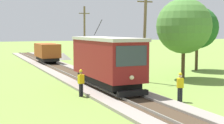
{
  "coord_description": "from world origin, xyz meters",
  "views": [
    {
      "loc": [
        -8.86,
        -1.64,
        4.29
      ],
      "look_at": [
        0.74,
        20.23,
        1.95
      ],
      "focal_mm": 51.32,
      "sensor_mm": 36.0,
      "label": 1
    }
  ],
  "objects_px": {
    "red_tram": "(106,60)",
    "track_worker": "(180,86)",
    "utility_pole_mid": "(145,36)",
    "utility_pole_far": "(84,35)",
    "tree_right_near": "(184,26)",
    "tree_left_near": "(197,28)",
    "gravel_pile": "(63,56)",
    "second_worker": "(81,82)",
    "freight_car": "(47,52)"
  },
  "relations": [
    {
      "from": "track_worker",
      "to": "second_worker",
      "type": "xyz_separation_m",
      "value": [
        -5.01,
        3.89,
        0.0
      ]
    },
    {
      "from": "utility_pole_mid",
      "to": "track_worker",
      "type": "height_order",
      "value": "utility_pole_mid"
    },
    {
      "from": "freight_car",
      "to": "second_worker",
      "type": "height_order",
      "value": "freight_car"
    },
    {
      "from": "freight_car",
      "to": "gravel_pile",
      "type": "xyz_separation_m",
      "value": [
        3.56,
        5.47,
        -1.03
      ]
    },
    {
      "from": "track_worker",
      "to": "red_tram",
      "type": "bearing_deg",
      "value": 45.28
    },
    {
      "from": "utility_pole_mid",
      "to": "second_worker",
      "type": "xyz_separation_m",
      "value": [
        -6.7,
        -3.51,
        -2.9
      ]
    },
    {
      "from": "freight_car",
      "to": "utility_pole_mid",
      "type": "bearing_deg",
      "value": -76.49
    },
    {
      "from": "red_tram",
      "to": "gravel_pile",
      "type": "bearing_deg",
      "value": 81.98
    },
    {
      "from": "utility_pole_mid",
      "to": "utility_pole_far",
      "type": "xyz_separation_m",
      "value": [
        0.0,
        15.39,
        -0.12
      ]
    },
    {
      "from": "freight_car",
      "to": "tree_right_near",
      "type": "bearing_deg",
      "value": -64.73
    },
    {
      "from": "gravel_pile",
      "to": "tree_right_near",
      "type": "height_order",
      "value": "tree_right_near"
    },
    {
      "from": "gravel_pile",
      "to": "track_worker",
      "type": "height_order",
      "value": "track_worker"
    },
    {
      "from": "utility_pole_mid",
      "to": "tree_left_near",
      "type": "bearing_deg",
      "value": 27.29
    },
    {
      "from": "red_tram",
      "to": "tree_left_near",
      "type": "relative_size",
      "value": 1.24
    },
    {
      "from": "utility_pole_mid",
      "to": "tree_left_near",
      "type": "xyz_separation_m",
      "value": [
        9.13,
        4.71,
        0.73
      ]
    },
    {
      "from": "track_worker",
      "to": "tree_left_near",
      "type": "bearing_deg",
      "value": -21.96
    },
    {
      "from": "second_worker",
      "to": "track_worker",
      "type": "bearing_deg",
      "value": 34.89
    },
    {
      "from": "red_tram",
      "to": "track_worker",
      "type": "relative_size",
      "value": 4.79
    },
    {
      "from": "utility_pole_far",
      "to": "utility_pole_mid",
      "type": "bearing_deg",
      "value": -90.0
    },
    {
      "from": "gravel_pile",
      "to": "second_worker",
      "type": "bearing_deg",
      "value": -102.61
    },
    {
      "from": "red_tram",
      "to": "second_worker",
      "type": "height_order",
      "value": "red_tram"
    },
    {
      "from": "red_tram",
      "to": "utility_pole_far",
      "type": "distance_m",
      "value": 17.96
    },
    {
      "from": "utility_pole_mid",
      "to": "tree_left_near",
      "type": "height_order",
      "value": "utility_pole_mid"
    },
    {
      "from": "red_tram",
      "to": "utility_pole_mid",
      "type": "relative_size",
      "value": 1.13
    },
    {
      "from": "utility_pole_mid",
      "to": "second_worker",
      "type": "distance_m",
      "value": 8.1
    },
    {
      "from": "red_tram",
      "to": "utility_pole_far",
      "type": "bearing_deg",
      "value": 76.21
    },
    {
      "from": "freight_car",
      "to": "tree_right_near",
      "type": "height_order",
      "value": "tree_right_near"
    },
    {
      "from": "red_tram",
      "to": "gravel_pile",
      "type": "distance_m",
      "value": 25.54
    },
    {
      "from": "utility_pole_mid",
      "to": "track_worker",
      "type": "xyz_separation_m",
      "value": [
        -1.69,
        -7.4,
        -2.9
      ]
    },
    {
      "from": "red_tram",
      "to": "track_worker",
      "type": "height_order",
      "value": "red_tram"
    },
    {
      "from": "freight_car",
      "to": "tree_left_near",
      "type": "distance_m",
      "value": 18.96
    },
    {
      "from": "second_worker",
      "to": "tree_left_near",
      "type": "relative_size",
      "value": 0.26
    },
    {
      "from": "red_tram",
      "to": "track_worker",
      "type": "bearing_deg",
      "value": -64.54
    },
    {
      "from": "second_worker",
      "to": "red_tram",
      "type": "bearing_deg",
      "value": 104.82
    },
    {
      "from": "red_tram",
      "to": "utility_pole_mid",
      "type": "xyz_separation_m",
      "value": [
        4.27,
        1.99,
        1.69
      ]
    },
    {
      "from": "freight_car",
      "to": "tree_left_near",
      "type": "relative_size",
      "value": 0.76
    },
    {
      "from": "utility_pole_far",
      "to": "tree_right_near",
      "type": "distance_m",
      "value": 15.79
    },
    {
      "from": "utility_pole_mid",
      "to": "tree_right_near",
      "type": "relative_size",
      "value": 1.06
    },
    {
      "from": "tree_left_near",
      "to": "tree_right_near",
      "type": "distance_m",
      "value": 6.83
    },
    {
      "from": "utility_pole_far",
      "to": "tree_left_near",
      "type": "distance_m",
      "value": 14.08
    },
    {
      "from": "utility_pole_far",
      "to": "tree_right_near",
      "type": "height_order",
      "value": "utility_pole_far"
    },
    {
      "from": "second_worker",
      "to": "gravel_pile",
      "type": "bearing_deg",
      "value": 150.12
    },
    {
      "from": "tree_right_near",
      "to": "gravel_pile",
      "type": "bearing_deg",
      "value": 101.64
    },
    {
      "from": "utility_pole_far",
      "to": "red_tram",
      "type": "bearing_deg",
      "value": -103.79
    },
    {
      "from": "red_tram",
      "to": "gravel_pile",
      "type": "xyz_separation_m",
      "value": [
        3.55,
        25.23,
        -1.67
      ]
    },
    {
      "from": "red_tram",
      "to": "freight_car",
      "type": "xyz_separation_m",
      "value": [
        -0.0,
        19.76,
        -0.64
      ]
    },
    {
      "from": "red_tram",
      "to": "freight_car",
      "type": "relative_size",
      "value": 1.64
    },
    {
      "from": "second_worker",
      "to": "tree_left_near",
      "type": "distance_m",
      "value": 18.2
    },
    {
      "from": "freight_car",
      "to": "track_worker",
      "type": "bearing_deg",
      "value": -84.15
    },
    {
      "from": "tree_right_near",
      "to": "second_worker",
      "type": "bearing_deg",
      "value": -161.14
    }
  ]
}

